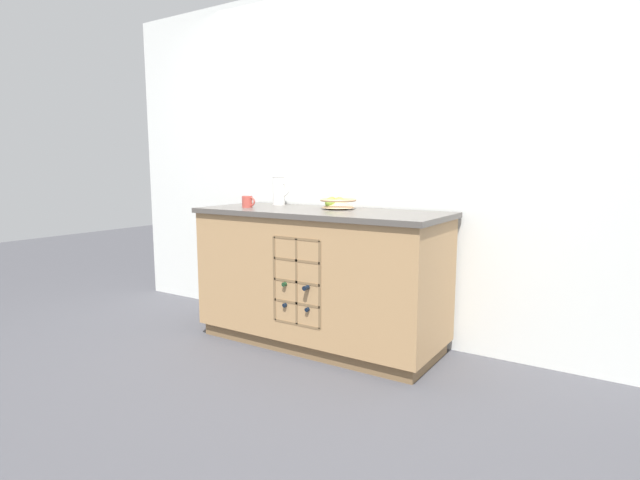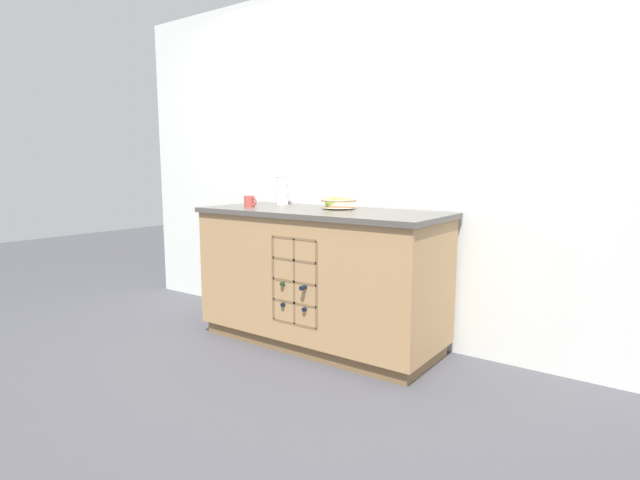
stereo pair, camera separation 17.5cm
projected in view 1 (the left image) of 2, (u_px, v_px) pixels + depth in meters
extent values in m
plane|color=#424247|center=(320.00, 343.00, 3.51)|extent=(14.00, 14.00, 0.00)
cube|color=silver|center=(349.00, 160.00, 3.66)|extent=(4.40, 0.06, 2.55)
cube|color=brown|center=(320.00, 337.00, 3.50)|extent=(1.63, 0.60, 0.09)
cube|color=tan|center=(320.00, 274.00, 3.44)|extent=(1.69, 0.66, 0.81)
cube|color=#514C47|center=(320.00, 212.00, 3.38)|extent=(1.73, 0.70, 0.03)
cube|color=brown|center=(305.00, 279.00, 3.23)|extent=(0.35, 0.01, 0.55)
cube|color=brown|center=(279.00, 277.00, 3.28)|extent=(0.02, 0.10, 0.55)
cube|color=brown|center=(324.00, 284.00, 3.09)|extent=(0.02, 0.10, 0.55)
cube|color=brown|center=(301.00, 322.00, 3.22)|extent=(0.35, 0.10, 0.02)
cube|color=brown|center=(301.00, 302.00, 3.20)|extent=(0.35, 0.10, 0.02)
cube|color=brown|center=(301.00, 281.00, 3.18)|extent=(0.35, 0.10, 0.02)
cube|color=brown|center=(301.00, 259.00, 3.16)|extent=(0.35, 0.10, 0.02)
cube|color=brown|center=(301.00, 238.00, 3.14)|extent=(0.35, 0.10, 0.02)
cube|color=brown|center=(301.00, 281.00, 3.18)|extent=(0.02, 0.10, 0.55)
cylinder|color=black|center=(300.00, 299.00, 3.35)|extent=(0.07, 0.20, 0.07)
cylinder|color=black|center=(288.00, 304.00, 3.24)|extent=(0.03, 0.09, 0.03)
cylinder|color=black|center=(323.00, 303.00, 3.27)|extent=(0.07, 0.21, 0.07)
cylinder|color=black|center=(310.00, 308.00, 3.14)|extent=(0.03, 0.09, 0.03)
cylinder|color=#19381E|center=(299.00, 279.00, 3.32)|extent=(0.07, 0.19, 0.07)
cylinder|color=#19381E|center=(287.00, 283.00, 3.21)|extent=(0.03, 0.08, 0.03)
cylinder|color=black|center=(321.00, 283.00, 3.22)|extent=(0.08, 0.21, 0.08)
cylinder|color=black|center=(308.00, 287.00, 3.10)|extent=(0.03, 0.09, 0.03)
cylinder|color=tan|center=(338.00, 208.00, 3.44)|extent=(0.11, 0.11, 0.01)
cone|color=tan|center=(338.00, 203.00, 3.44)|extent=(0.23, 0.23, 0.06)
torus|color=tan|center=(338.00, 200.00, 3.43)|extent=(0.25, 0.25, 0.02)
sphere|color=#7FA838|center=(339.00, 202.00, 3.44)|extent=(0.08, 0.08, 0.08)
sphere|color=#7FA838|center=(330.00, 203.00, 3.41)|extent=(0.07, 0.07, 0.07)
sphere|color=gold|center=(332.00, 202.00, 3.48)|extent=(0.08, 0.08, 0.08)
cylinder|color=white|center=(279.00, 191.00, 3.82)|extent=(0.09, 0.09, 0.22)
torus|color=white|center=(279.00, 177.00, 3.80)|extent=(0.10, 0.10, 0.01)
torus|color=white|center=(284.00, 189.00, 3.79)|extent=(0.10, 0.01, 0.10)
cylinder|color=#B7473D|center=(247.00, 202.00, 3.57)|extent=(0.07, 0.07, 0.08)
torus|color=#B7473D|center=(251.00, 202.00, 3.55)|extent=(0.06, 0.01, 0.06)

